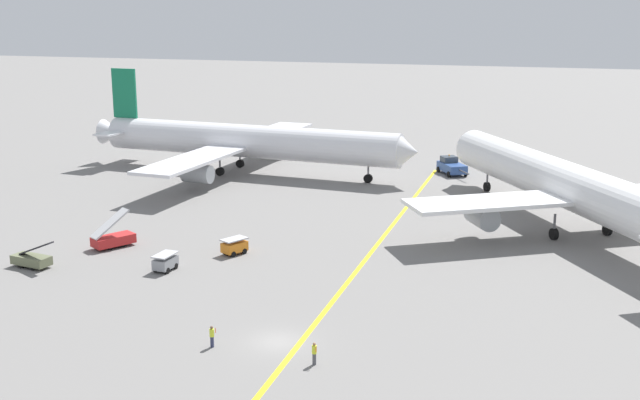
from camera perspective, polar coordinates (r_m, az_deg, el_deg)
ground_plane at (r=62.88m, az=-3.05°, el=-10.13°), size 600.00×600.00×0.00m
taxiway_stripe at (r=71.18m, az=1.01°, el=-7.18°), size 2.15×120.00×0.01m
airliner_at_gate_left at (r=124.04m, az=-5.34°, el=4.20°), size 54.13×49.31×15.60m
airliner_being_pushed at (r=95.67m, az=17.47°, el=0.92°), size 37.59×49.93×15.42m
pushback_tug at (r=124.96m, az=9.43°, el=2.41°), size 5.96×8.11×2.91m
gse_baggage_cart_near_cluster at (r=79.96m, az=-11.06°, el=-4.41°), size 1.76×2.83×1.71m
gse_belt_loader_portside at (r=84.53m, az=-20.01°, el=-4.03°), size 5.05×2.39×3.02m
gse_baggage_cart_trailing at (r=84.05m, az=-6.17°, el=-3.32°), size 2.65×3.15×1.71m
gse_stair_truck_yellow at (r=88.76m, az=-14.65°, el=-2.66°), size 3.99×4.90×4.06m
ground_crew_ramp_agent_by_cones at (r=62.07m, az=-7.77°, el=-9.66°), size 0.42×0.41×1.72m
ground_crew_wing_walker_right at (r=58.73m, az=-0.41°, el=-10.94°), size 0.41×0.42×1.73m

